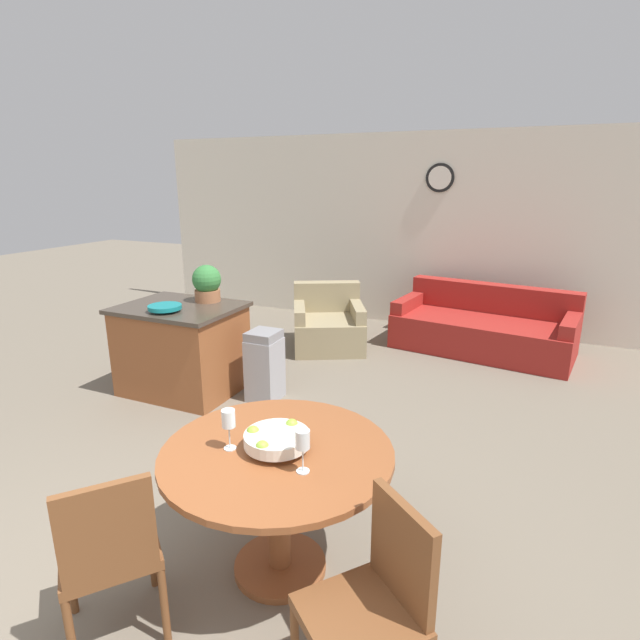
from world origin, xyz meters
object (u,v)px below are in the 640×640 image
at_px(wine_glass_right, 303,441).
at_px(couch, 484,329).
at_px(potted_plant, 207,283).
at_px(armchair, 328,326).
at_px(dining_chair_near_left, 110,548).
at_px(dining_table, 278,478).
at_px(teal_bowl, 165,307).
at_px(dining_chair_near_right, 375,599).
at_px(wine_glass_left, 229,420).
at_px(fruit_bowl, 277,439).
at_px(trash_bin, 265,366).
at_px(kitchen_island, 182,348).

height_order(wine_glass_right, couch, wine_glass_right).
xyz_separation_m(potted_plant, armchair, (0.66, 1.57, -0.80)).
bearing_deg(dining_chair_near_left, couch, 27.48).
height_order(potted_plant, couch, potted_plant).
xyz_separation_m(dining_table, potted_plant, (-1.90, 2.03, 0.50)).
height_order(teal_bowl, potted_plant, potted_plant).
bearing_deg(dining_chair_near_right, teal_bowl, 3.07).
height_order(dining_chair_near_left, dining_chair_near_right, same).
xyz_separation_m(wine_glass_left, teal_bowl, (-1.79, 1.62, 0.02)).
relative_size(dining_chair_near_left, armchair, 0.76).
height_order(fruit_bowl, wine_glass_right, wine_glass_right).
height_order(wine_glass_right, potted_plant, potted_plant).
height_order(couch, armchair, armchair).
relative_size(fruit_bowl, trash_bin, 0.49).
bearing_deg(fruit_bowl, dining_chair_near_left, -124.69).
relative_size(dining_chair_near_right, wine_glass_right, 4.11).
height_order(dining_chair_near_left, teal_bowl, teal_bowl).
height_order(dining_table, wine_glass_left, wine_glass_left).
distance_m(wine_glass_right, couch, 4.46).
bearing_deg(kitchen_island, wine_glass_left, -45.39).
bearing_deg(fruit_bowl, wine_glass_right, -31.36).
xyz_separation_m(kitchen_island, couch, (2.63, 2.52, -0.17)).
relative_size(teal_bowl, couch, 0.14).
bearing_deg(armchair, fruit_bowl, -97.92).
xyz_separation_m(fruit_bowl, trash_bin, (-1.19, 1.90, -0.46)).
distance_m(fruit_bowl, wine_glass_left, 0.26).
height_order(dining_chair_near_left, potted_plant, potted_plant).
xyz_separation_m(wine_glass_left, trash_bin, (-0.96, 1.99, -0.56)).
xyz_separation_m(fruit_bowl, wine_glass_right, (0.21, -0.13, 0.10)).
relative_size(fruit_bowl, teal_bowl, 1.10).
relative_size(kitchen_island, couch, 0.51).
bearing_deg(wine_glass_right, dining_chair_near_right, -36.03).
height_order(dining_chair_near_right, fruit_bowl, dining_chair_near_right).
bearing_deg(teal_bowl, trash_bin, 24.19).
height_order(dining_chair_near_right, wine_glass_right, wine_glass_right).
height_order(fruit_bowl, potted_plant, potted_plant).
relative_size(teal_bowl, potted_plant, 0.83).
bearing_deg(wine_glass_right, potted_plant, 134.40).
bearing_deg(dining_chair_near_left, teal_bowl, 74.41).
distance_m(dining_chair_near_right, potted_plant, 3.65).
distance_m(dining_table, fruit_bowl, 0.23).
xyz_separation_m(fruit_bowl, armchair, (-1.24, 3.59, -0.53)).
bearing_deg(teal_bowl, wine_glass_left, -42.05).
relative_size(dining_table, kitchen_island, 1.05).
xyz_separation_m(dining_chair_near_left, wine_glass_left, (0.25, 0.60, 0.40)).
bearing_deg(wine_glass_left, trash_bin, 115.73).
relative_size(dining_table, wine_glass_left, 5.53).
bearing_deg(teal_bowl, couch, 46.55).
bearing_deg(dining_chair_near_right, dining_chair_near_left, 49.88).
height_order(fruit_bowl, trash_bin, fruit_bowl).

